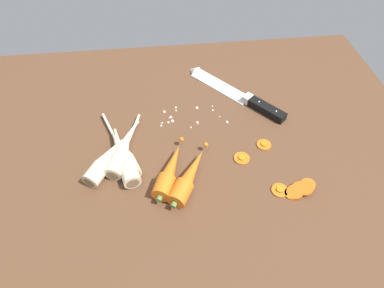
# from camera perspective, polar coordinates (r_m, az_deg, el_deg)

# --- Properties ---
(ground_plane) EXTENTS (1.20, 0.90, 0.04)m
(ground_plane) POSITION_cam_1_polar(r_m,az_deg,el_deg) (0.84, -0.16, -0.56)
(ground_plane) COLOR brown
(chefs_knife) EXTENTS (0.25, 0.29, 0.04)m
(chefs_knife) POSITION_cam_1_polar(r_m,az_deg,el_deg) (0.96, 6.95, 9.24)
(chefs_knife) COLOR silver
(chefs_knife) RESTS_ON ground_plane
(whole_carrot) EXTENTS (0.09, 0.18, 0.04)m
(whole_carrot) POSITION_cam_1_polar(r_m,az_deg,el_deg) (0.74, -4.00, -4.89)
(whole_carrot) COLOR orange
(whole_carrot) RESTS_ON ground_plane
(whole_carrot_second) EXTENTS (0.11, 0.17, 0.04)m
(whole_carrot_second) POSITION_cam_1_polar(r_m,az_deg,el_deg) (0.73, -0.65, -5.93)
(whole_carrot_second) COLOR orange
(whole_carrot_second) RESTS_ON ground_plane
(parsnip_front) EXTENTS (0.07, 0.19, 0.04)m
(parsnip_front) POSITION_cam_1_polar(r_m,az_deg,el_deg) (0.77, -11.48, -3.36)
(parsnip_front) COLOR beige
(parsnip_front) RESTS_ON ground_plane
(parsnip_mid_left) EXTENTS (0.08, 0.21, 0.04)m
(parsnip_mid_left) POSITION_cam_1_polar(r_m,az_deg,el_deg) (0.79, -12.20, -1.51)
(parsnip_mid_left) COLOR beige
(parsnip_mid_left) RESTS_ON ground_plane
(parsnip_mid_right) EXTENTS (0.13, 0.20, 0.04)m
(parsnip_mid_right) POSITION_cam_1_polar(r_m,az_deg,el_deg) (0.78, -14.76, -2.66)
(parsnip_mid_right) COLOR beige
(parsnip_mid_right) RESTS_ON ground_plane
(parsnip_back) EXTENTS (0.11, 0.23, 0.04)m
(parsnip_back) POSITION_cam_1_polar(r_m,az_deg,el_deg) (0.79, -12.14, -1.44)
(parsnip_back) COLOR beige
(parsnip_back) RESTS_ON ground_plane
(carrot_slice_stack) EXTENTS (0.07, 0.04, 0.03)m
(carrot_slice_stack) POSITION_cam_1_polar(r_m,az_deg,el_deg) (0.76, 18.42, -7.61)
(carrot_slice_stack) COLOR orange
(carrot_slice_stack) RESTS_ON ground_plane
(carrot_slice_stray_near) EXTENTS (0.04, 0.04, 0.01)m
(carrot_slice_stray_near) POSITION_cam_1_polar(r_m,az_deg,el_deg) (0.75, 15.21, -7.79)
(carrot_slice_stray_near) COLOR orange
(carrot_slice_stray_near) RESTS_ON ground_plane
(carrot_slice_stray_mid) EXTENTS (0.04, 0.04, 0.01)m
(carrot_slice_stray_mid) POSITION_cam_1_polar(r_m,az_deg,el_deg) (0.79, 8.74, -2.43)
(carrot_slice_stray_mid) COLOR orange
(carrot_slice_stray_mid) RESTS_ON ground_plane
(carrot_slice_stray_far) EXTENTS (0.04, 0.04, 0.01)m
(carrot_slice_stray_far) POSITION_cam_1_polar(r_m,az_deg,el_deg) (0.83, 12.55, -0.05)
(carrot_slice_stray_far) COLOR orange
(carrot_slice_stray_far) RESTS_ON ground_plane
(mince_crumbs) EXTENTS (0.18, 0.09, 0.01)m
(mince_crumbs) POSITION_cam_1_polar(r_m,az_deg,el_deg) (0.88, -1.11, 4.95)
(mince_crumbs) COLOR beige
(mince_crumbs) RESTS_ON ground_plane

